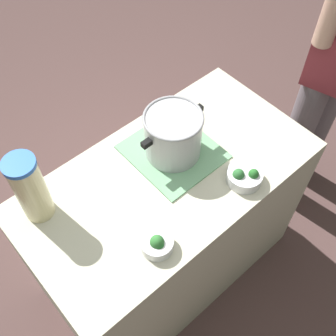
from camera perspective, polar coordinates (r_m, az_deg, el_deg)
ground_plane at (r=2.39m, az=0.00°, el=-12.87°), size 8.00×8.00×0.00m
counter_slab at (r=2.01m, az=0.00°, el=-8.05°), size 1.21×0.64×0.85m
dish_cloth at (r=1.71m, az=0.65°, el=2.25°), size 0.33×0.36×0.01m
cooking_pot at (r=1.63m, az=0.69°, el=4.62°), size 0.30×0.23×0.20m
lemonade_pitcher at (r=1.51m, az=-18.25°, el=-2.66°), size 0.11×0.11×0.30m
broccoli_bowl_front at (r=1.46m, az=-1.49°, el=-10.24°), size 0.12×0.12×0.07m
broccoli_bowl_center at (r=1.63m, az=10.35°, el=-1.08°), size 0.14×0.14×0.08m
person_cook at (r=2.13m, az=21.63°, el=12.66°), size 0.50×0.29×1.65m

